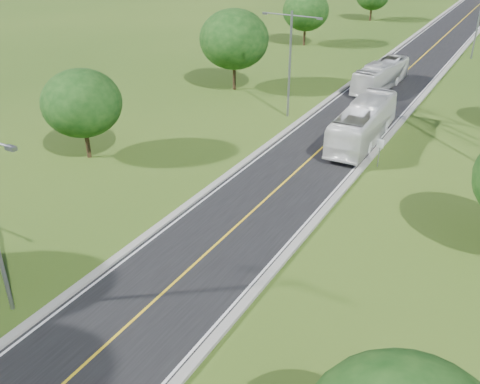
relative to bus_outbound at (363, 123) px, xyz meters
The scene contains 12 objects.
ground 17.99m from the bus_outbound, 97.78° to the left, with size 260.00×260.00×0.00m, color #2A4814.
road 23.92m from the bus_outbound, 95.83° to the left, with size 8.00×150.00×0.06m, color black.
curb_left 24.71m from the bus_outbound, 105.70° to the left, with size 0.50×150.00×0.22m, color gray.
curb_right 23.86m from the bus_outbound, 85.60° to the left, with size 0.50×150.00×0.22m, color gray.
speed_limit_sign 5.10m from the bus_outbound, 57.01° to the right, with size 0.55×0.09×2.40m.
streetlight_mid_left 9.79m from the bus_outbound, 162.01° to the left, with size 5.90×0.25×10.00m.
streetlight_far_right 36.16m from the bus_outbound, 84.28° to the left, with size 5.90×0.25×10.00m.
tree_lb 23.48m from the bus_outbound, 142.25° to the right, with size 6.30×6.30×7.33m.
tree_lc 19.44m from the bus_outbound, 156.06° to the left, with size 7.56×7.56×8.79m.
tree_ld 37.34m from the bus_outbound, 121.47° to the left, with size 6.72×6.72×7.82m.
bus_outbound is the anchor object (origin of this frame).
bus_inbound 16.39m from the bus_outbound, 101.34° to the left, with size 2.51×10.71×2.98m, color silver.
Camera 1 is at (14.80, -0.77, 18.25)m, focal length 40.00 mm.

